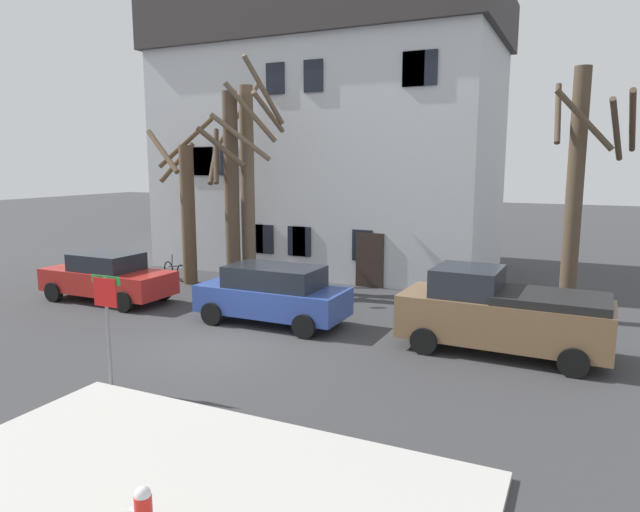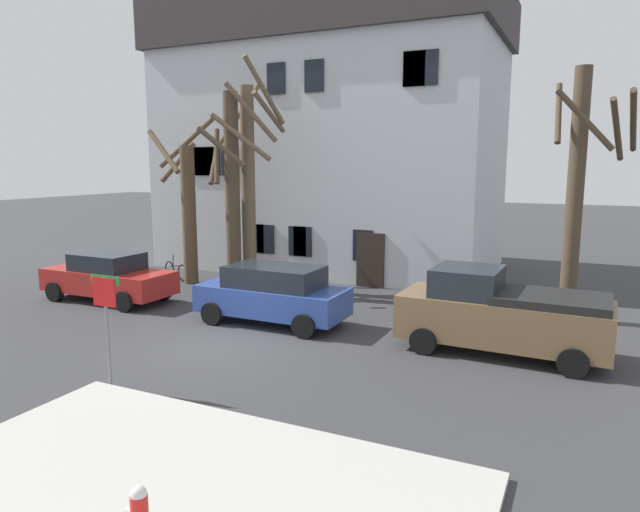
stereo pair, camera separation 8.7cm
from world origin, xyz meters
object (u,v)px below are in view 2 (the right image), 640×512
(car_red_sedan, at_px, (108,277))
(pickup_truck_brown, at_px, (501,313))
(building_main, at_px, (331,136))
(car_blue_wagon, at_px, (273,294))
(street_sign_pole, at_px, (106,310))
(tree_bare_mid, at_px, (231,190))
(tree_bare_end, at_px, (578,187))
(fire_hydrant, at_px, (139,511))
(bicycle_leaning, at_px, (176,271))
(tree_bare_far, at_px, (249,176))
(tree_bare_near, at_px, (187,206))

(car_red_sedan, xyz_separation_m, pickup_truck_brown, (13.04, 0.12, 0.18))
(building_main, distance_m, car_blue_wagon, 11.35)
(car_blue_wagon, height_order, street_sign_pole, street_sign_pole)
(tree_bare_mid, xyz_separation_m, tree_bare_end, (11.52, 0.96, 0.28))
(fire_hydrant, xyz_separation_m, bicycle_leaning, (-10.30, 13.18, -0.10))
(tree_bare_mid, distance_m, car_red_sedan, 5.25)
(tree_bare_mid, distance_m, car_blue_wagon, 5.57)
(tree_bare_far, bearing_deg, fire_hydrant, -63.03)
(fire_hydrant, distance_m, bicycle_leaning, 16.73)
(car_red_sedan, bearing_deg, tree_bare_mid, 46.53)
(street_sign_pole, bearing_deg, bicycle_leaning, 122.69)
(building_main, distance_m, tree_bare_far, 6.18)
(tree_bare_mid, xyz_separation_m, bicycle_leaning, (-3.23, 0.64, -3.38))
(tree_bare_near, xyz_separation_m, fire_hydrant, (9.43, -12.97, -2.58))
(tree_bare_mid, height_order, car_red_sedan, tree_bare_mid)
(tree_bare_near, distance_m, street_sign_pole, 10.89)
(bicycle_leaning, bearing_deg, building_main, 55.06)
(tree_bare_mid, relative_size, car_blue_wagon, 1.62)
(tree_bare_near, distance_m, car_blue_wagon, 7.27)
(tree_bare_mid, bearing_deg, bicycle_leaning, 168.81)
(car_red_sedan, bearing_deg, fire_hydrant, -42.93)
(tree_bare_end, bearing_deg, tree_bare_far, -178.83)
(tree_bare_near, relative_size, car_red_sedan, 1.38)
(tree_bare_far, distance_m, fire_hydrant, 15.37)
(car_red_sedan, relative_size, bicycle_leaning, 2.87)
(tree_bare_near, height_order, fire_hydrant, tree_bare_near)
(tree_bare_end, height_order, pickup_truck_brown, tree_bare_end)
(building_main, relative_size, tree_bare_mid, 2.07)
(fire_hydrant, relative_size, street_sign_pole, 0.28)
(tree_bare_end, bearing_deg, pickup_truck_brown, -110.33)
(tree_bare_end, distance_m, pickup_truck_brown, 5.23)
(tree_bare_end, bearing_deg, tree_bare_mid, -175.23)
(street_sign_pole, height_order, bicycle_leaning, street_sign_pole)
(tree_bare_end, height_order, fire_hydrant, tree_bare_end)
(building_main, relative_size, street_sign_pole, 6.15)
(tree_bare_end, distance_m, street_sign_pole, 13.33)
(tree_bare_mid, distance_m, pickup_truck_brown, 10.83)
(bicycle_leaning, bearing_deg, tree_bare_mid, -11.19)
(tree_bare_end, bearing_deg, car_blue_wagon, -152.38)
(tree_bare_near, xyz_separation_m, bicycle_leaning, (-0.87, 0.21, -2.69))
(tree_bare_far, relative_size, fire_hydrant, 12.30)
(car_red_sedan, bearing_deg, tree_bare_end, 15.88)
(tree_bare_mid, distance_m, street_sign_pole, 9.68)
(tree_bare_near, distance_m, tree_bare_far, 2.95)
(tree_bare_near, height_order, car_blue_wagon, tree_bare_near)
(tree_bare_near, bearing_deg, bicycle_leaning, 166.39)
(tree_bare_end, distance_m, car_red_sedan, 15.43)
(tree_bare_end, bearing_deg, tree_bare_near, -177.80)
(tree_bare_near, height_order, tree_bare_far, tree_bare_far)
(tree_bare_far, xyz_separation_m, car_red_sedan, (-3.32, -3.90, -3.41))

